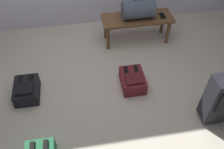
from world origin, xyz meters
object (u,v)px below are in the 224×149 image
at_px(bench, 137,21).
at_px(cell_phone, 162,16).
at_px(duffel_bag_slate, 138,9).
at_px(backpack_maroon, 133,80).
at_px(backpack_dark, 27,90).

xyz_separation_m(bench, cell_phone, (0.36, -0.02, 0.07)).
relative_size(duffel_bag_slate, cell_phone, 3.06).
xyz_separation_m(duffel_bag_slate, backpack_maroon, (-0.25, -0.88, -0.44)).
relative_size(bench, backpack_maroon, 2.63).
height_order(duffel_bag_slate, backpack_maroon, duffel_bag_slate).
height_order(cell_phone, backpack_maroon, cell_phone).
bearing_deg(duffel_bag_slate, cell_phone, -3.66).
height_order(bench, backpack_dark, bench).
distance_m(backpack_maroon, backpack_dark, 1.29).
distance_m(duffel_bag_slate, backpack_dark, 1.80).
distance_m(duffel_bag_slate, backpack_maroon, 1.02).
bearing_deg(cell_phone, backpack_dark, -156.96).
bearing_deg(bench, cell_phone, -3.65).
bearing_deg(backpack_dark, duffel_bag_slate, 28.29).
bearing_deg(duffel_bag_slate, bench, -180.00).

